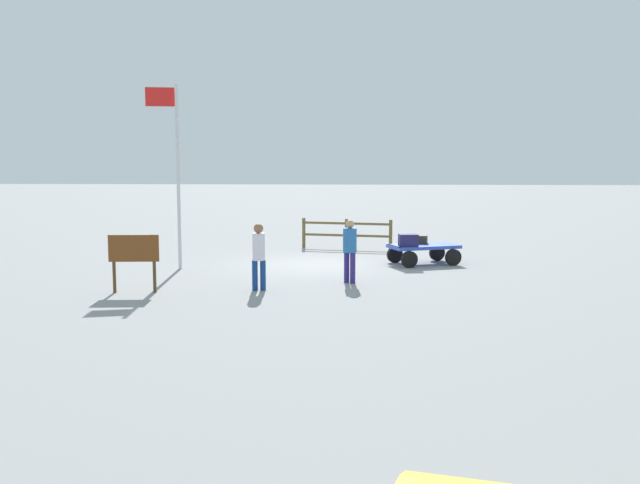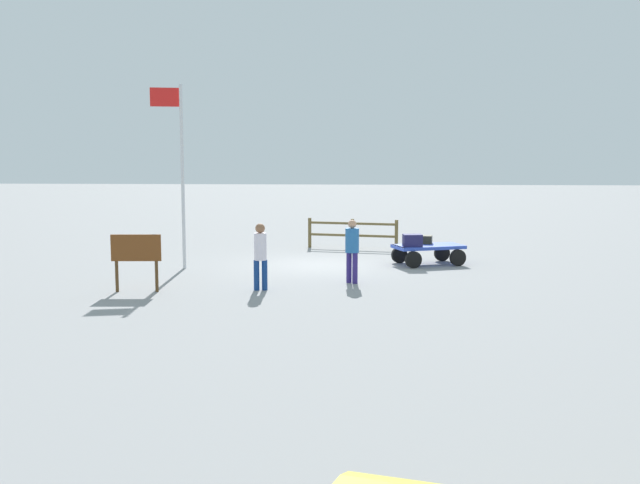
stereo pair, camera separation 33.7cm
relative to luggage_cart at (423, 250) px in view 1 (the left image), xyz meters
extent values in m
plane|color=gray|center=(3.29, 0.30, -0.45)|extent=(120.00, 120.00, 0.00)
cube|color=blue|center=(-0.02, -0.01, 0.11)|extent=(2.32, 1.70, 0.10)
cube|color=blue|center=(0.91, 0.34, 0.11)|extent=(0.42, 0.95, 0.10)
cylinder|color=black|center=(0.48, 0.75, -0.20)|extent=(0.51, 0.29, 0.50)
cylinder|color=black|center=(0.85, -0.26, -0.20)|extent=(0.51, 0.29, 0.50)
cylinder|color=black|center=(-0.89, 0.24, -0.20)|extent=(0.51, 0.29, 0.50)
cylinder|color=black|center=(-0.52, -0.77, -0.20)|extent=(0.51, 0.29, 0.50)
cube|color=#201F50|center=(0.49, 0.41, 0.34)|extent=(0.60, 0.46, 0.37)
cube|color=#383525|center=(0.12, -0.36, 0.28)|extent=(0.61, 0.44, 0.25)
cylinder|color=navy|center=(2.16, 3.47, -0.04)|extent=(0.14, 0.14, 0.82)
cylinder|color=navy|center=(2.32, 3.35, -0.04)|extent=(0.14, 0.14, 0.82)
cylinder|color=#2562A6|center=(2.24, 3.41, 0.69)|extent=(0.50, 0.50, 0.63)
sphere|color=tan|center=(2.24, 3.41, 1.11)|extent=(0.22, 0.22, 0.22)
cylinder|color=navy|center=(4.40, 4.54, -0.07)|extent=(0.14, 0.14, 0.76)
cylinder|color=navy|center=(4.59, 4.58, -0.07)|extent=(0.14, 0.14, 0.76)
cylinder|color=silver|center=(4.49, 4.56, 0.65)|extent=(0.36, 0.36, 0.67)
sphere|color=#8B5D3F|center=(4.49, 4.56, 1.10)|extent=(0.24, 0.24, 0.24)
cylinder|color=silver|center=(7.27, 1.23, 2.24)|extent=(0.10, 0.10, 5.38)
cube|color=red|center=(7.74, 1.23, 4.56)|extent=(0.83, 0.23, 0.54)
cylinder|color=#4C3319|center=(7.01, 4.95, -0.06)|extent=(0.08, 0.08, 0.77)
cylinder|color=#4C3319|center=(7.98, 5.03, -0.06)|extent=(0.08, 0.08, 0.77)
cube|color=brown|center=(7.50, 4.99, 0.65)|extent=(1.22, 0.15, 0.65)
cylinder|color=brown|center=(0.83, -3.28, 0.09)|extent=(0.12, 0.12, 1.07)
cylinder|color=brown|center=(2.39, -3.60, 0.09)|extent=(0.12, 0.12, 1.07)
cylinder|color=brown|center=(3.95, -3.91, 0.09)|extent=(0.12, 0.12, 1.07)
cube|color=brown|center=(2.39, -3.60, 0.47)|extent=(3.13, 0.70, 0.08)
cube|color=brown|center=(2.39, -3.60, 0.04)|extent=(3.13, 0.70, 0.08)
camera|label=1|loc=(2.17, 22.32, 2.91)|focal=40.88mm
camera|label=2|loc=(1.83, 22.30, 2.91)|focal=40.88mm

